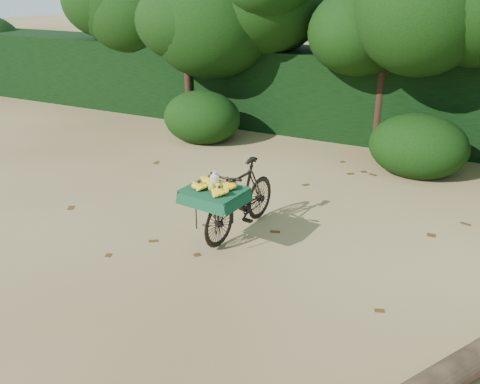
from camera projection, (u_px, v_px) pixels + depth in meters
The scene contains 6 objects.
ground at pixel (230, 260), 6.34m from camera, with size 80.00×80.00×0.00m, color tan.
vendor_bicycle at pixel (240, 198), 6.87m from camera, with size 0.78×1.78×1.01m.
hedge_backdrop at pixel (365, 95), 11.17m from camera, with size 26.00×1.80×1.80m, color black.
tree_row at pixel (329, 46), 10.36m from camera, with size 14.50×2.00×4.00m, color black, non-canonical shape.
bush_clumps at pixel (362, 142), 9.49m from camera, with size 8.80×1.70×0.90m, color black, non-canonical shape.
leaf_litter at pixel (253, 238), 6.87m from camera, with size 7.00×7.30×0.01m, color #452C12, non-canonical shape.
Camera 1 is at (2.64, -4.86, 3.23)m, focal length 38.00 mm.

